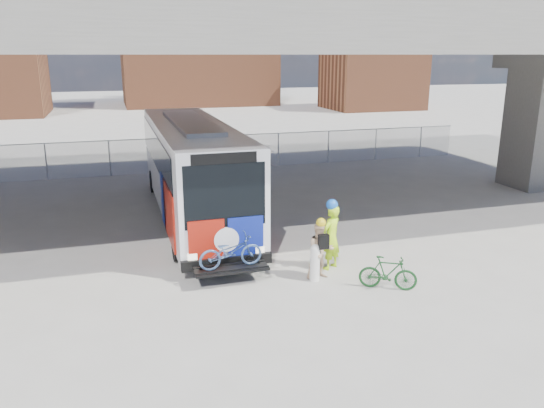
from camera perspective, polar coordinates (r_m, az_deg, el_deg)
name	(u,v)px	position (r m, az deg, el deg)	size (l,w,h in m)	color
ground	(272,243)	(17.56, -0.01, -4.20)	(160.00, 160.00, 0.00)	#9E9991
bus	(192,162)	(20.15, -8.62, 4.47)	(2.67, 12.93, 3.69)	silver
overpass	(240,39)	(20.37, -3.42, 17.29)	(40.00, 16.00, 7.95)	#605E59
chainlink_fence	(207,144)	(28.57, -7.03, 6.45)	(30.00, 0.06, 30.00)	gray
brick_buildings	(161,60)	(64.31, -11.88, 14.95)	(54.00, 22.00, 12.00)	brown
smokestack	(253,2)	(73.53, -2.11, 20.85)	(2.20, 2.20, 25.00)	brown
bollard	(315,261)	(14.58, 4.64, -6.16)	(0.27, 0.27, 1.05)	silver
cyclist_hivis	(331,235)	(15.29, 6.37, -3.38)	(0.83, 0.75, 2.08)	#C0FF1A
cyclist_tan	(320,250)	(14.66, 5.23, -4.96)	(0.78, 0.62, 1.75)	tan
bike_parked	(388,273)	(14.40, 12.36, -7.25)	(0.43, 1.52, 0.91)	#16461D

